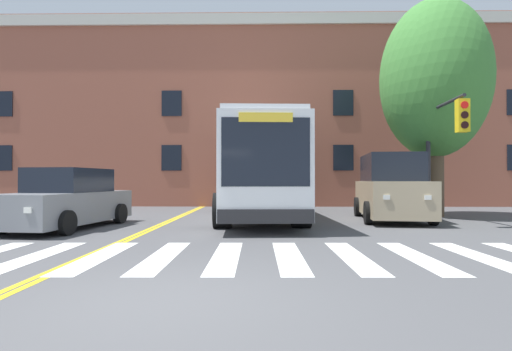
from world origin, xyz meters
The scene contains 11 objects.
ground_plane centered at (0.00, 0.00, 0.00)m, with size 120.00×120.00×0.00m, color #4C4C4F.
crosswalk centered at (0.51, 2.81, 0.00)m, with size 12.51×3.42×0.01m.
lane_line_yellow_inner centered at (-2.16, 16.81, 0.00)m, with size 0.12×36.00×0.01m, color gold.
lane_line_yellow_outer centered at (-2.00, 16.81, 0.00)m, with size 0.12×36.00×0.01m, color gold.
city_bus centered at (1.02, 10.74, 1.82)m, with size 3.31×11.03×3.42m.
car_grey_near_lane centered at (-4.68, 7.22, 0.82)m, with size 2.54×4.97×1.80m.
car_tan_far_lane centered at (5.84, 9.75, 1.12)m, with size 2.69×5.08×2.38m.
car_red_behind_bus centered at (0.84, 20.02, 0.79)m, with size 2.48×4.97×1.75m.
traffic_light_near_corner centered at (7.31, 8.87, 2.96)m, with size 0.38×3.05×4.54m.
street_tree_curbside_large centered at (8.04, 11.22, 5.44)m, with size 4.71×5.27×8.62m.
building_facade centered at (0.90, 21.39, 5.35)m, with size 35.23×8.82×10.70m.
Camera 1 is at (1.21, -4.73, 1.44)m, focal length 28.00 mm.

